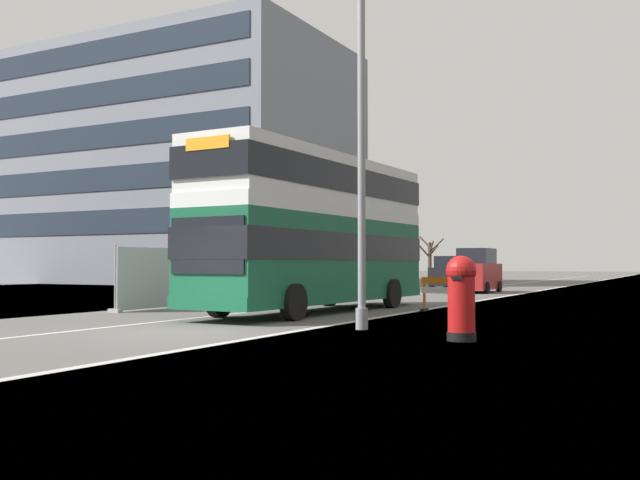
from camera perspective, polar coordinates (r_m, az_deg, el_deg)
name	(u,v)px	position (r m, az deg, el deg)	size (l,w,h in m)	color
ground	(197,334)	(16.40, -9.75, -7.39)	(140.00, 280.00, 0.10)	#565451
double_decker_bus	(317,230)	(22.96, -0.24, 0.83)	(3.02, 11.29, 4.93)	#145638
lamppost_foreground	(361,155)	(16.98, 3.31, 6.71)	(0.29, 0.70, 8.61)	gray
red_pillar_postbox	(461,294)	(14.57, 11.13, -4.22)	(0.60, 0.60, 1.69)	black
roadworks_barrier	(446,290)	(23.38, 9.95, -3.95)	(1.63, 0.45, 1.10)	orange
construction_site_fence	(302,275)	(33.08, -1.47, -2.79)	(0.44, 24.00, 2.12)	#A8AAAD
car_oncoming_near	(477,272)	(39.38, 12.32, -2.49)	(1.93, 4.07, 2.36)	maroon
car_receding_mid	(452,273)	(46.69, 10.40, -2.58)	(1.94, 4.23, 2.03)	black
bare_tree_far_verge_near	(315,257)	(46.07, -0.40, -1.36)	(2.22, 2.59, 3.92)	#4C3D2D
bare_tree_far_verge_mid	(289,249)	(51.67, -2.45, -0.74)	(2.29, 2.93, 5.09)	#4C3D2D
bare_tree_far_verge_far	(430,257)	(74.76, 8.69, -1.31)	(2.82, 2.30, 4.43)	#4C3D2D
backdrop_office_block	(170,169)	(61.95, -11.76, 5.51)	(28.73, 16.89, 18.96)	gray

